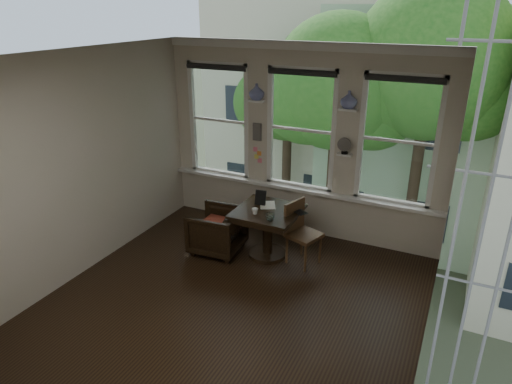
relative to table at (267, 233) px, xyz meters
The scene contains 25 objects.
ground 1.27m from the table, 85.43° to the right, with size 4.50×4.50×0.00m, color black.
ceiling 2.89m from the table, 85.43° to the right, with size 4.50×4.50×0.00m, color silver.
wall_back 1.54m from the table, 84.72° to the left, with size 4.50×4.50×0.00m, color beige.
wall_front 3.64m from the table, 88.40° to the right, with size 4.50×4.50×0.00m, color beige.
wall_left 2.71m from the table, 150.75° to the right, with size 4.50×4.50×0.00m, color beige.
wall_right 2.87m from the table, 27.21° to the right, with size 4.50×4.50×0.00m, color beige.
window_left 2.16m from the table, 142.37° to the left, with size 1.10×0.12×1.90m, color white, non-canonical shape.
window_center 1.69m from the table, 84.72° to the left, with size 1.10×0.12×1.90m, color white, non-canonical shape.
window_right 2.29m from the table, 34.02° to the left, with size 1.10×0.12×1.90m, color white, non-canonical shape.
shelf_left 2.06m from the table, 123.67° to the left, with size 0.26×0.16×0.03m, color white.
shelf_right 2.13m from the table, 48.96° to the left, with size 0.26×0.16×0.03m, color white.
intercom 1.69m from the table, 122.85° to the left, with size 0.14×0.06×0.28m, color #59544F.
sticky_notes 1.46m from the table, 122.71° to the left, with size 0.16×0.01×0.24m, color pink, non-canonical shape.
desk_fan 1.69m from the table, 48.36° to the left, with size 0.20×0.20×0.24m, color #59544F, non-canonical shape.
vase_left 2.18m from the table, 123.67° to the left, with size 0.24×0.24×0.25m, color silver.
vase_right 2.25m from the table, 48.96° to the left, with size 0.24×0.24×0.25m, color silver.
table is the anchor object (origin of this frame).
armchair_left 0.77m from the table, 165.53° to the right, with size 0.72×0.74×0.68m, color black.
cushion_red 0.78m from the table, 165.53° to the right, with size 0.45×0.45×0.06m, color maroon.
side_chair_right 0.56m from the table, ahead, with size 0.42×0.42×0.92m, color #3F2C16, non-canonical shape.
laptop 0.54m from the table, 11.30° to the left, with size 0.36×0.23×0.03m, color black.
mug 0.48m from the table, 117.50° to the right, with size 0.09×0.09×0.08m, color white.
drinking_glass 0.55m from the table, 60.70° to the right, with size 0.12×0.12×0.10m, color white.
tablet 0.53m from the table, 143.37° to the left, with size 0.16×0.02×0.22m, color black.
papers 0.41m from the table, 114.86° to the left, with size 0.22×0.30×0.00m, color silver.
Camera 1 is at (2.33, -4.25, 3.49)m, focal length 32.00 mm.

